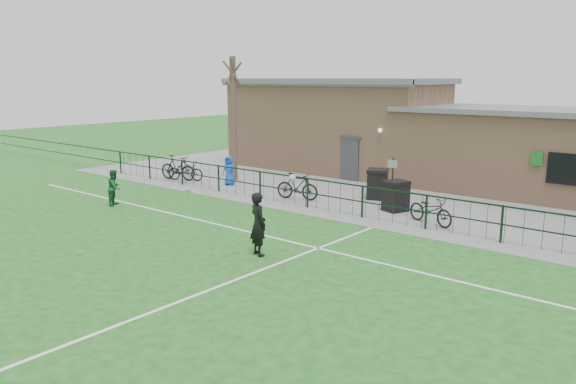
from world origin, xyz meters
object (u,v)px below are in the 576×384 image
Objects in this scene: bicycle_c at (185,171)px; wheelie_bin_left at (377,185)px; bare_tree at (234,120)px; outfield_player at (115,187)px; sign_post at (392,183)px; bicycle_e at (431,210)px; wheelie_bin_right at (396,197)px; ball_ground at (188,190)px; spectator_child at (229,171)px; bicycle_b at (178,168)px; bicycle_d at (297,186)px.

wheelie_bin_left is at bearing -99.90° from bicycle_c.
outfield_player is at bearing -87.80° from bare_tree.
sign_post reaches higher than bicycle_e.
bare_tree is 3.23× the size of bicycle_c.
wheelie_bin_right is 0.59m from sign_post.
sign_post is 9.15m from ball_ground.
bicycle_e is (13.08, -0.14, 0.02)m from bicycle_c.
wheelie_bin_left is at bearing -1.09° from spectator_child.
sign_post is 10.94m from outfield_player.
outfield_player is at bearing -93.38° from ball_ground.
sign_post is at bearing -11.89° from spectator_child.
bicycle_b is at bearing -8.50° from outfield_player.
bicycle_d is at bearing 20.54° from ball_ground.
spectator_child is at bearing 69.72° from bicycle_d.
bare_tree is at bearing 97.99° from ball_ground.
bicycle_d is at bearing -76.40° from outfield_player.
bicycle_d is (-4.16, -0.77, 0.01)m from wheelie_bin_right.
sign_post reaches higher than spectator_child.
ball_ground is (-7.28, -4.07, -0.49)m from wheelie_bin_left.
outfield_player is at bearing 132.88° from bicycle_e.
bicycle_e is (1.89, -0.96, -0.04)m from wheelie_bin_right.
wheelie_bin_right is at bearing 16.01° from ball_ground.
wheelie_bin_left is 0.61× the size of bicycle_e.
bare_tree is 3.25× the size of bicycle_d.
bicycle_b is 13.46m from bicycle_e.
spectator_child is (-8.36, -0.54, -0.31)m from sign_post.
outfield_player is (2.01, -5.32, 0.21)m from bicycle_c.
wheelie_bin_left reaches higher than bicycle_e.
outfield_player is (-7.49, -7.64, 0.11)m from wheelie_bin_left.
wheelie_bin_left is 0.63× the size of bicycle_d.
bare_tree is at bearing -69.96° from bicycle_c.
bicycle_c is 2.86m from ball_ground.
bicycle_d is at bearing 106.01° from bicycle_e.
wheelie_bin_right is at bearing -109.39° from bicycle_c.
sign_post is at bearing -3.83° from bare_tree.
outfield_player is at bearing -158.07° from wheelie_bin_left.
sign_post is 1.04× the size of bicycle_e.
bicycle_c is 1.35× the size of spectator_child.
bicycle_c is (-10.89, -1.05, -0.51)m from sign_post.
spectator_child reaches higher than bicycle_b.
spectator_child is at bearing -176.32° from sign_post.
outfield_player reaches higher than bicycle_d.
wheelie_bin_right is at bearing -37.86° from sign_post.
ball_ground is (-0.31, -2.27, -0.60)m from spectator_child.
outfield_player is at bearing -110.66° from spectator_child.
wheelie_bin_left is 0.58× the size of sign_post.
bicycle_b is 9.41× the size of ball_ground.
wheelie_bin_right is 9.34m from ball_ground.
outfield_player reaches higher than bicycle_b.
bicycle_c is (0.38, 0.16, -0.13)m from bicycle_b.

